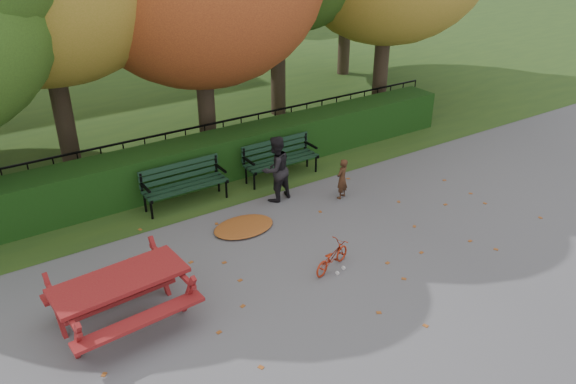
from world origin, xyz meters
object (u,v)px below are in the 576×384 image
bench_right (279,156)px  picnic_table (121,289)px  adult (276,169)px  bench_left (183,181)px  bicycle (332,257)px  child (342,179)px

bench_right → picnic_table: picnic_table is taller
adult → bench_left: bearing=-39.2°
bench_left → picnic_table: picnic_table is taller
picnic_table → adult: 4.62m
adult → bicycle: (-0.59, -2.74, -0.48)m
bicycle → child: bearing=-60.6°
bench_left → adult: adult is taller
picnic_table → bench_right: bearing=28.9°
child → picnic_table: bearing=-7.0°
bicycle → bench_right: bearing=-37.8°
child → bicycle: (-1.82, -2.02, -0.21)m
bench_right → child: bearing=-71.9°
picnic_table → child: (5.31, 1.44, -0.19)m
bench_left → picnic_table: size_ratio=0.88×
bench_right → child: size_ratio=1.99×
child → bench_right: bearing=-94.0°
bench_right → adult: (-0.69, -0.93, 0.20)m
bench_right → bench_left: bearing=180.0°
bicycle → picnic_table: bearing=61.9°
bench_left → bicycle: bearing=-73.0°
child → bicycle: child is taller
picnic_table → bicycle: 3.57m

